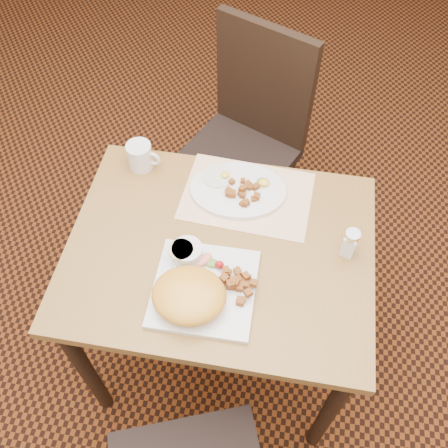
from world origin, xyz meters
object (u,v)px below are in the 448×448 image
coffee_mug (141,156)px  salt_shaker (350,243)px  table (220,267)px  chair_far (247,133)px  plate_square (204,288)px  plate_oval (238,190)px

coffee_mug → salt_shaker: bearing=-18.8°
table → salt_shaker: bearing=7.1°
salt_shaker → coffee_mug: salt_shaker is taller
chair_far → salt_shaker: bearing=144.3°
table → coffee_mug: size_ratio=7.98×
table → coffee_mug: coffee_mug is taller
table → plate_square: bearing=-96.9°
salt_shaker → coffee_mug: (-0.68, 0.23, -0.01)m
chair_far → plate_square: (-0.00, -0.85, 0.22)m
table → plate_oval: (0.02, 0.22, 0.12)m
salt_shaker → plate_oval: bearing=153.8°
plate_square → chair_far: bearing=89.7°
table → chair_far: 0.71m
chair_far → plate_square: bearing=113.9°
coffee_mug → table: bearing=-41.7°
plate_square → salt_shaker: salt_shaker is taller
plate_square → plate_oval: bearing=84.0°
plate_oval → table: bearing=-95.3°
chair_far → plate_oval: size_ratio=3.19×
chair_far → plate_oval: 0.53m
chair_far → salt_shaker: size_ratio=9.70×
plate_square → salt_shaker: bearing=26.3°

